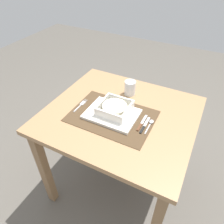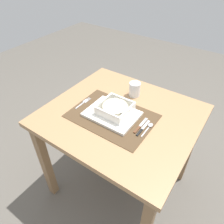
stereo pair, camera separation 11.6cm
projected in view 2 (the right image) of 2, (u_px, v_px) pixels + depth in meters
ground_plane at (119, 183)px, 1.66m from camera, size 6.00×6.00×0.00m
dining_table at (121, 127)px, 1.27m from camera, size 0.84×0.76×0.72m
placemat at (112, 116)px, 1.18m from camera, size 0.46×0.33×0.00m
serving_plate at (112, 114)px, 1.18m from camera, size 0.29×0.21×0.02m
porridge_bowl at (115, 109)px, 1.17m from camera, size 0.17×0.17×0.05m
fork at (84, 102)px, 1.27m from camera, size 0.02×0.13×0.00m
spoon at (149, 127)px, 1.10m from camera, size 0.02×0.11×0.01m
butter_knife at (142, 129)px, 1.09m from camera, size 0.01×0.14×0.01m
bread_knife at (140, 126)px, 1.11m from camera, size 0.01×0.14×0.01m
drinking_glass at (135, 90)px, 1.32m from camera, size 0.07×0.07×0.09m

